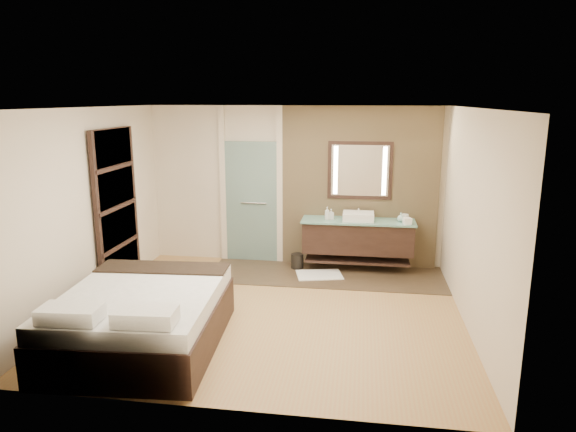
% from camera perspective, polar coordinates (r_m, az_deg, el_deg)
% --- Properties ---
extents(floor, '(5.00, 5.00, 0.00)m').
position_cam_1_polar(floor, '(7.04, -1.76, -10.62)').
color(floor, '#AB7947').
rests_on(floor, ground).
extents(tile_strip, '(3.80, 1.30, 0.01)m').
position_cam_1_polar(tile_strip, '(8.45, 4.19, -6.50)').
color(tile_strip, '#3C2F21').
rests_on(tile_strip, floor).
extents(stone_wall, '(2.60, 0.08, 2.70)m').
position_cam_1_polar(stone_wall, '(8.68, 7.94, 3.12)').
color(stone_wall, tan).
rests_on(stone_wall, floor).
extents(vanity, '(1.85, 0.55, 0.88)m').
position_cam_1_polar(vanity, '(8.56, 7.76, -2.29)').
color(vanity, black).
rests_on(vanity, stone_wall).
extents(mirror_unit, '(1.06, 0.04, 0.96)m').
position_cam_1_polar(mirror_unit, '(8.58, 7.99, 5.03)').
color(mirror_unit, black).
rests_on(mirror_unit, stone_wall).
extents(frosted_door, '(1.10, 0.12, 2.70)m').
position_cam_1_polar(frosted_door, '(8.92, -4.08, 2.12)').
color(frosted_door, '#A4CFC6').
rests_on(frosted_door, floor).
extents(shoji_partition, '(0.06, 1.20, 2.40)m').
position_cam_1_polar(shoji_partition, '(7.98, -18.46, 0.67)').
color(shoji_partition, black).
rests_on(shoji_partition, floor).
extents(bed, '(1.86, 2.26, 0.83)m').
position_cam_1_polar(bed, '(6.25, -15.91, -10.83)').
color(bed, black).
rests_on(bed, floor).
extents(bath_mat, '(0.82, 0.66, 0.02)m').
position_cam_1_polar(bath_mat, '(8.39, 3.49, -6.54)').
color(bath_mat, white).
rests_on(bath_mat, floor).
extents(waste_bin, '(0.25, 0.25, 0.26)m').
position_cam_1_polar(waste_bin, '(8.69, 1.02, -5.05)').
color(waste_bin, black).
rests_on(waste_bin, floor).
extents(tissue_box, '(0.15, 0.15, 0.10)m').
position_cam_1_polar(tissue_box, '(8.35, 13.12, -0.55)').
color(tissue_box, white).
rests_on(tissue_box, vanity).
extents(soap_bottle_a, '(0.10, 0.10, 0.22)m').
position_cam_1_polar(soap_bottle_a, '(8.44, 4.38, 0.30)').
color(soap_bottle_a, silver).
rests_on(soap_bottle_a, vanity).
extents(soap_bottle_b, '(0.10, 0.10, 0.17)m').
position_cam_1_polar(soap_bottle_b, '(8.47, 4.80, 0.21)').
color(soap_bottle_b, '#B2B2B2').
rests_on(soap_bottle_b, vanity).
extents(soap_bottle_c, '(0.13, 0.13, 0.15)m').
position_cam_1_polar(soap_bottle_c, '(8.50, 12.43, -0.12)').
color(soap_bottle_c, '#A8D3CE').
rests_on(soap_bottle_c, vanity).
extents(cup, '(0.15, 0.15, 0.10)m').
position_cam_1_polar(cup, '(8.59, 12.84, -0.14)').
color(cup, white).
rests_on(cup, vanity).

